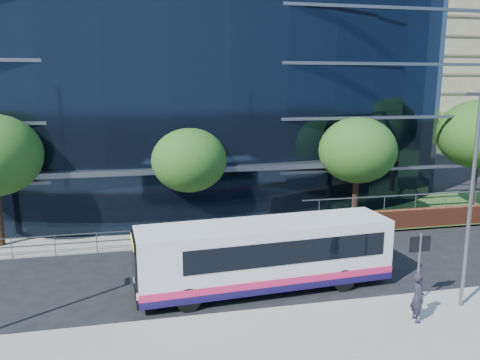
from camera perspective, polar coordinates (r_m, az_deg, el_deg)
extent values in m
plane|color=black|center=(19.36, 6.26, -14.16)|extent=(200.00, 200.00, 0.00)
cube|color=gray|center=(18.48, 7.27, -15.23)|extent=(80.00, 0.25, 0.16)
cube|color=gold|center=(18.68, 7.06, -15.17)|extent=(80.00, 0.08, 0.01)
cube|color=gold|center=(18.81, 6.91, -14.97)|extent=(80.00, 0.08, 0.01)
cube|color=gray|center=(28.75, -12.36, -5.56)|extent=(50.00, 8.00, 0.10)
cube|color=black|center=(40.55, -9.97, 10.85)|extent=(38.00, 16.00, 16.00)
cube|color=#595E66|center=(26.49, -8.37, 1.26)|extent=(22.00, 1.20, 0.30)
cube|color=slate|center=(24.75, -17.12, -6.20)|extent=(24.00, 0.05, 0.05)
cube|color=slate|center=(24.88, -17.06, -7.19)|extent=(24.00, 0.05, 0.05)
cylinder|color=slate|center=(24.90, -17.05, -7.30)|extent=(0.04, 0.04, 1.10)
cube|color=#2D511E|center=(81.95, 15.39, 6.68)|extent=(60.00, 42.00, 4.00)
cube|color=gray|center=(83.93, 15.31, 17.06)|extent=(50.00, 12.00, 26.00)
cylinder|color=slate|center=(19.29, 20.92, -9.98)|extent=(0.08, 0.08, 2.80)
cube|color=black|center=(18.99, 21.10, -7.29)|extent=(0.85, 0.06, 0.60)
cylinder|color=black|center=(27.06, -6.11, -3.39)|extent=(0.36, 0.36, 2.86)
ellipsoid|color=#154513|center=(26.48, -6.24, 2.46)|extent=(4.29, 4.29, 3.65)
cylinder|color=black|center=(29.29, 13.85, -2.29)|extent=(0.36, 0.36, 3.08)
ellipsoid|color=#154513|center=(28.73, 14.14, 3.55)|extent=(4.62, 4.62, 3.93)
cylinder|color=black|center=(34.86, 26.58, -0.63)|extent=(0.36, 0.36, 3.52)
ellipsoid|color=#154513|center=(34.37, 27.10, 4.99)|extent=(5.28, 5.28, 4.49)
cylinder|color=black|center=(64.18, 15.54, 5.01)|extent=(0.36, 0.36, 3.08)
ellipsoid|color=#154513|center=(63.93, 15.69, 7.69)|extent=(4.62, 4.62, 3.93)
cylinder|color=black|center=(74.53, 25.84, 5.05)|extent=(0.36, 0.36, 2.86)
ellipsoid|color=#154513|center=(74.33, 26.03, 7.19)|extent=(4.29, 4.29, 3.65)
cylinder|color=slate|center=(18.93, 26.29, -2.57)|extent=(0.14, 0.14, 8.00)
cube|color=slate|center=(18.73, 26.70, 9.34)|extent=(0.15, 0.70, 0.12)
cube|color=silver|center=(19.50, 3.11, -8.82)|extent=(10.60, 3.10, 2.52)
cube|color=#171046|center=(19.92, 3.07, -11.84)|extent=(10.63, 3.15, 0.29)
cube|color=#E4215B|center=(19.81, 3.08, -11.08)|extent=(10.63, 3.15, 0.29)
cube|color=black|center=(19.57, 4.71, -7.67)|extent=(8.52, 3.00, 0.95)
cube|color=black|center=(18.51, -12.70, -9.85)|extent=(0.22, 2.05, 1.47)
cube|color=black|center=(18.21, -12.86, -7.29)|extent=(0.23, 1.95, 0.38)
cube|color=yellow|center=(18.44, -13.02, -7.06)|extent=(0.11, 1.05, 0.21)
cube|color=black|center=(19.01, -12.53, -13.46)|extent=(0.26, 2.28, 0.23)
cylinder|color=black|center=(18.20, -6.34, -14.26)|extent=(0.97, 0.35, 0.95)
cylinder|color=black|center=(20.18, 12.47, -11.79)|extent=(0.97, 0.35, 0.95)
imported|color=#221D2C|center=(18.06, 20.83, -13.19)|extent=(0.53, 0.71, 1.79)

